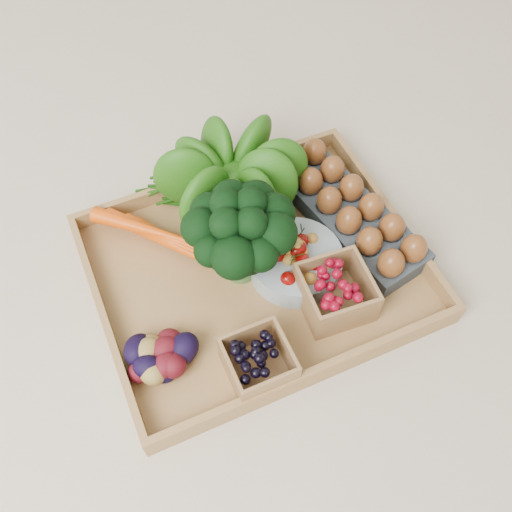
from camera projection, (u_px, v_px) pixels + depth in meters
name	position (u px, v px, depth m)	size (l,w,h in m)	color
ground	(256.00, 274.00, 1.02)	(4.00, 4.00, 0.00)	beige
tray	(256.00, 272.00, 1.01)	(0.55, 0.45, 0.01)	#A37844
carrots	(159.00, 236.00, 1.01)	(0.21, 0.15, 0.05)	#DE4907
lettuce	(231.00, 175.00, 1.01)	(0.17, 0.17, 0.17)	#20470B
broccoli	(240.00, 249.00, 0.94)	(0.18, 0.18, 0.14)	black
cherry_bowl	(295.00, 262.00, 0.99)	(0.16, 0.16, 0.04)	#8C9EA5
egg_carton	(347.00, 215.00, 1.05)	(0.11, 0.33, 0.04)	#384048
potatoes	(156.00, 357.00, 0.88)	(0.12, 0.12, 0.07)	#440A11
punnet_blackberry	(259.00, 362.00, 0.87)	(0.10, 0.10, 0.07)	black
punnet_raspberry	(335.00, 292.00, 0.94)	(0.11, 0.11, 0.08)	maroon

